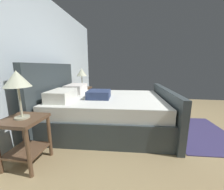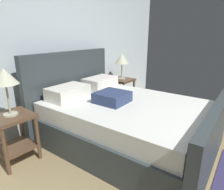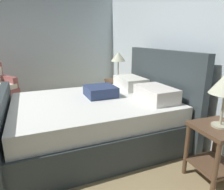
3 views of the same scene
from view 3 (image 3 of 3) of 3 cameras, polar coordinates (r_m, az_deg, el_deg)
wall_back at (r=3.19m, az=18.44°, el=12.81°), size 5.73×0.12×2.55m
bed at (r=2.77m, az=-4.27°, el=-6.41°), size 1.84×2.35×1.24m
nightstand_right at (r=2.25m, az=27.68°, el=-12.51°), size 0.44×0.44×0.60m
nightstand_left at (r=4.03m, az=1.70°, el=1.58°), size 0.44×0.44×0.60m
table_lamp_left at (r=3.92m, az=1.78°, el=10.65°), size 0.28×0.28×0.55m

